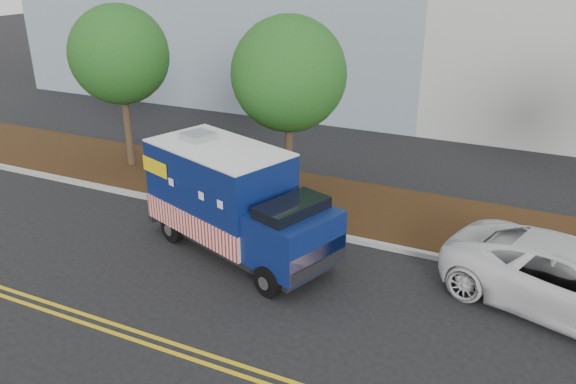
% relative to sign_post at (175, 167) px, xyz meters
% --- Properties ---
extents(ground, '(120.00, 120.00, 0.00)m').
position_rel_sign_post_xyz_m(ground, '(3.43, -1.66, -1.20)').
color(ground, black).
rests_on(ground, ground).
extents(curb, '(120.00, 0.18, 0.15)m').
position_rel_sign_post_xyz_m(curb, '(3.43, -0.26, -1.12)').
color(curb, '#9E9E99').
rests_on(curb, ground).
extents(mulch_strip, '(120.00, 4.00, 0.15)m').
position_rel_sign_post_xyz_m(mulch_strip, '(3.43, 1.84, -1.12)').
color(mulch_strip, '#311D0D').
rests_on(mulch_strip, ground).
extents(centerline_near, '(120.00, 0.10, 0.01)m').
position_rel_sign_post_xyz_m(centerline_near, '(3.43, -6.11, -1.19)').
color(centerline_near, gold).
rests_on(centerline_near, ground).
extents(centerline_far, '(120.00, 0.10, 0.01)m').
position_rel_sign_post_xyz_m(centerline_far, '(3.43, -6.36, -1.19)').
color(centerline_far, gold).
rests_on(centerline_far, ground).
extents(tree_a, '(3.49, 3.49, 5.97)m').
position_rel_sign_post_xyz_m(tree_a, '(-3.45, 1.92, 3.01)').
color(tree_a, '#38281C').
rests_on(tree_a, ground).
extents(tree_b, '(3.62, 3.62, 5.86)m').
position_rel_sign_post_xyz_m(tree_b, '(3.03, 2.10, 2.84)').
color(tree_b, '#38281C').
rests_on(tree_b, ground).
extents(sign_post, '(0.06, 0.06, 2.40)m').
position_rel_sign_post_xyz_m(sign_post, '(0.00, 0.00, 0.00)').
color(sign_post, '#473828').
rests_on(sign_post, ground).
extents(food_truck, '(6.08, 3.87, 3.02)m').
position_rel_sign_post_xyz_m(food_truck, '(3.26, -1.96, 0.17)').
color(food_truck, black).
rests_on(food_truck, ground).
extents(white_car, '(6.28, 4.23, 1.60)m').
position_rel_sign_post_xyz_m(white_car, '(11.67, -1.38, -0.40)').
color(white_car, white).
rests_on(white_car, ground).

